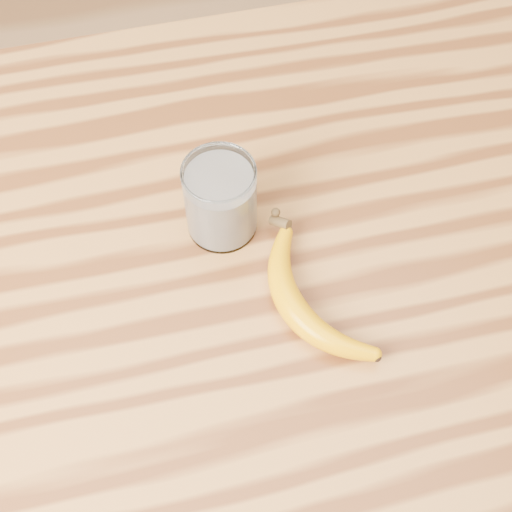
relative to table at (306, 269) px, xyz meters
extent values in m
plane|color=#996E44|center=(0.00, 0.00, -0.77)|extent=(4.00, 4.00, 0.00)
cube|color=#A3682E|center=(0.00, 0.00, 0.11)|extent=(1.20, 0.80, 0.04)
cylinder|color=brown|center=(0.54, 0.34, -0.34)|extent=(0.06, 0.06, 0.86)
cylinder|color=white|center=(-0.11, 0.02, 0.18)|extent=(0.09, 0.09, 0.11)
torus|color=white|center=(-0.11, 0.02, 0.24)|extent=(0.09, 0.09, 0.00)
cylinder|color=beige|center=(-0.11, 0.02, 0.18)|extent=(0.08, 0.08, 0.09)
camera|label=1|loc=(-0.18, -0.47, 0.89)|focal=50.00mm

